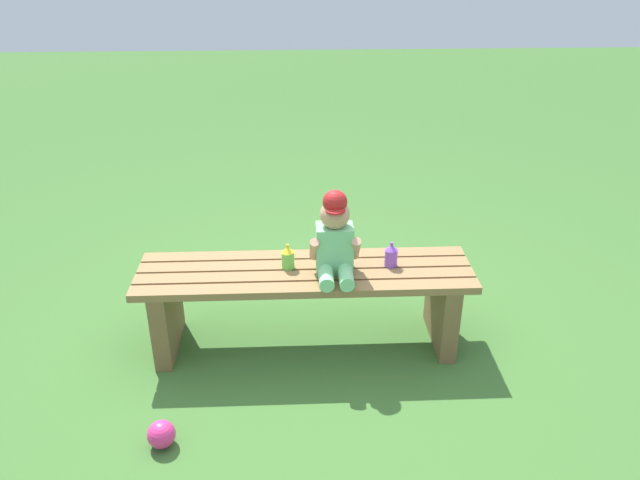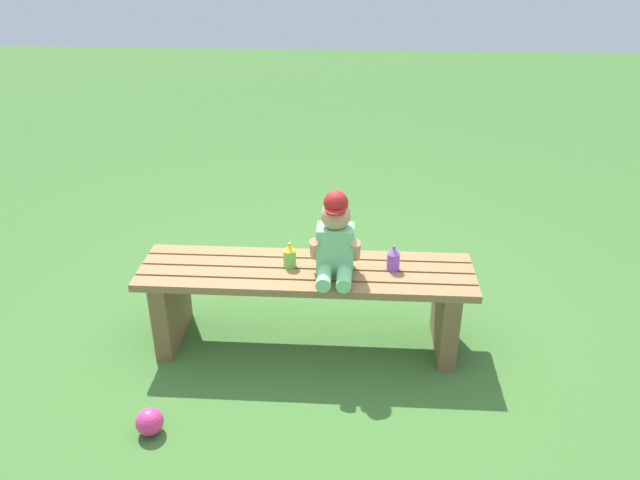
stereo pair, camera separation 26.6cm
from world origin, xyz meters
TOP-DOWN VIEW (x-y plane):
  - ground_plane at (0.00, 0.00)m, footprint 16.00×16.00m
  - park_bench at (0.00, 0.00)m, footprint 1.58×0.40m
  - child_figure at (0.14, -0.03)m, footprint 0.23×0.27m
  - sippy_cup_left at (-0.08, 0.02)m, footprint 0.06×0.06m
  - sippy_cup_right at (0.41, 0.02)m, footprint 0.06×0.06m
  - toy_ball at (-0.59, -0.66)m, footprint 0.11×0.11m

SIDE VIEW (x-z plane):
  - ground_plane at x=0.00m, z-range 0.00..0.00m
  - toy_ball at x=-0.59m, z-range 0.00..0.11m
  - park_bench at x=0.00m, z-range 0.08..0.50m
  - sippy_cup_left at x=-0.08m, z-range 0.42..0.54m
  - sippy_cup_right at x=0.41m, z-range 0.42..0.54m
  - child_figure at x=0.14m, z-range 0.40..0.80m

